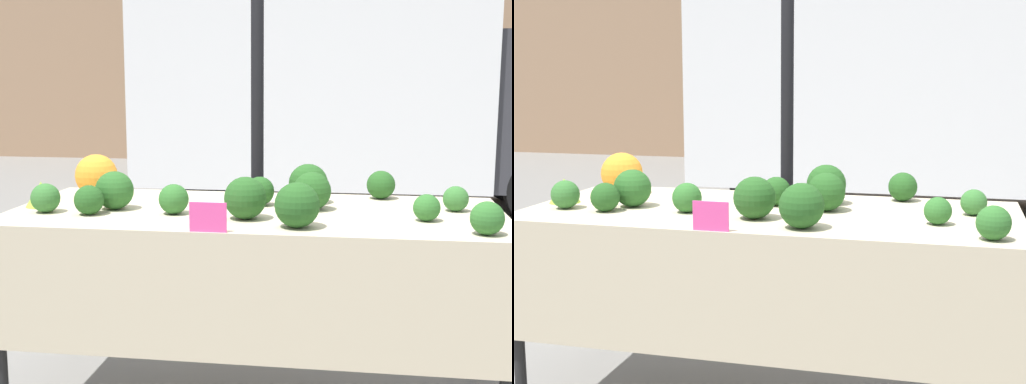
% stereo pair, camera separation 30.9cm
% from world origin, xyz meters
% --- Properties ---
extents(building_facade, '(16.00, 0.60, 4.77)m').
position_xyz_m(building_facade, '(0.00, 9.36, 2.39)').
color(building_facade, '#9E7A5B').
rests_on(building_facade, ground_plane).
extents(tent_pole, '(0.07, 0.07, 2.38)m').
position_xyz_m(tent_pole, '(-0.12, 0.85, 1.19)').
color(tent_pole, black).
rests_on(tent_pole, ground_plane).
extents(parked_truck, '(4.84, 1.90, 2.50)m').
position_xyz_m(parked_truck, '(0.33, 4.88, 1.33)').
color(parked_truck, white).
rests_on(parked_truck, ground_plane).
extents(market_table, '(2.13, 0.95, 0.88)m').
position_xyz_m(market_table, '(0.00, -0.07, 0.78)').
color(market_table, beige).
rests_on(market_table, ground_plane).
extents(orange_cauliflower, '(0.21, 0.21, 0.21)m').
position_xyz_m(orange_cauliflower, '(-0.82, 0.24, 0.98)').
color(orange_cauliflower, orange).
rests_on(orange_cauliflower, market_table).
extents(romanesco_head, '(0.14, 0.14, 0.11)m').
position_xyz_m(romanesco_head, '(-0.96, -0.06, 0.94)').
color(romanesco_head, '#93B238').
rests_on(romanesco_head, market_table).
extents(broccoli_head_0, '(0.13, 0.13, 0.13)m').
position_xyz_m(broccoli_head_0, '(-0.88, -0.19, 0.94)').
color(broccoli_head_0, '#336B2D').
rests_on(broccoli_head_0, market_table).
extents(broccoli_head_1, '(0.17, 0.17, 0.17)m').
position_xyz_m(broccoli_head_1, '(-0.62, -0.07, 0.96)').
color(broccoli_head_1, '#285B23').
rests_on(broccoli_head_1, market_table).
extents(broccoli_head_2, '(0.18, 0.18, 0.18)m').
position_xyz_m(broccoli_head_2, '(0.21, -0.33, 0.97)').
color(broccoli_head_2, '#23511E').
rests_on(broccoli_head_2, market_table).
extents(broccoli_head_3, '(0.13, 0.13, 0.13)m').
position_xyz_m(broccoli_head_3, '(-0.33, -0.14, 0.94)').
color(broccoli_head_3, '#2D6628').
rests_on(broccoli_head_3, market_table).
extents(broccoli_head_4, '(0.13, 0.13, 0.13)m').
position_xyz_m(broccoli_head_4, '(-0.68, -0.21, 0.94)').
color(broccoli_head_4, '#23511E').
rests_on(broccoli_head_4, market_table).
extents(broccoli_head_5, '(0.11, 0.11, 0.11)m').
position_xyz_m(broccoli_head_5, '(0.72, -0.13, 0.94)').
color(broccoli_head_5, '#2D6628').
rests_on(broccoli_head_5, market_table).
extents(broccoli_head_6, '(0.17, 0.17, 0.17)m').
position_xyz_m(broccoli_head_6, '(0.24, 0.04, 0.96)').
color(broccoli_head_6, '#23511E').
rests_on(broccoli_head_6, market_table).
extents(broccoli_head_7, '(0.14, 0.14, 0.14)m').
position_xyz_m(broccoli_head_7, '(0.54, 0.37, 0.95)').
color(broccoli_head_7, '#23511E').
rests_on(broccoli_head_7, market_table).
extents(broccoli_head_8, '(0.17, 0.17, 0.17)m').
position_xyz_m(broccoli_head_8, '(-0.01, -0.20, 0.97)').
color(broccoli_head_8, '#23511E').
rests_on(broccoli_head_8, market_table).
extents(broccoli_head_9, '(0.18, 0.18, 0.18)m').
position_xyz_m(broccoli_head_9, '(0.21, 0.21, 0.97)').
color(broccoli_head_9, '#23511E').
rests_on(broccoli_head_9, market_table).
extents(broccoli_head_10, '(0.13, 0.13, 0.13)m').
position_xyz_m(broccoli_head_10, '(0.00, 0.11, 0.95)').
color(broccoli_head_10, '#23511E').
rests_on(broccoli_head_10, market_table).
extents(broccoli_head_11, '(0.13, 0.13, 0.13)m').
position_xyz_m(broccoli_head_11, '(0.92, -0.36, 0.94)').
color(broccoli_head_11, '#2D6628').
rests_on(broccoli_head_11, market_table).
extents(broccoli_head_12, '(0.11, 0.11, 0.11)m').
position_xyz_m(broccoli_head_12, '(0.86, 0.10, 0.94)').
color(broccoli_head_12, '#336B2D').
rests_on(broccoli_head_12, market_table).
extents(price_sign, '(0.14, 0.01, 0.11)m').
position_xyz_m(price_sign, '(-0.11, -0.46, 0.94)').
color(price_sign, '#EF4793').
rests_on(price_sign, market_table).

